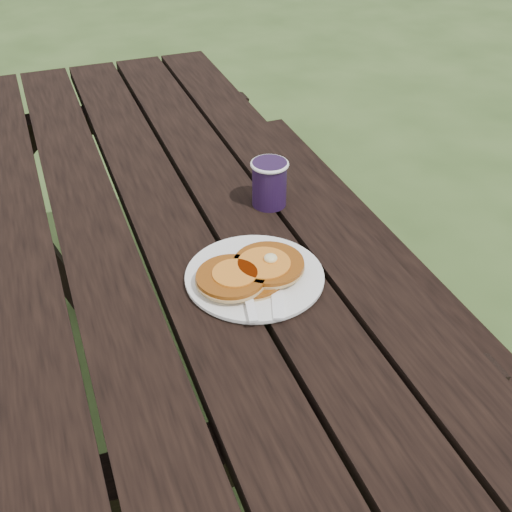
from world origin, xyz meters
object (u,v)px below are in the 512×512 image
object	(u,v)px
picnic_table	(171,328)
pancake_stack	(251,272)
plate	(255,277)
coffee_cup	(269,181)

from	to	relation	value
picnic_table	pancake_stack	distance (m)	0.54
plate	coffee_cup	bearing A→B (deg)	62.40
plate	coffee_cup	xyz separation A→B (m)	(0.12, 0.23, 0.05)
picnic_table	coffee_cup	bearing A→B (deg)	-25.15
plate	pancake_stack	world-z (taller)	pancake_stack
plate	pancake_stack	distance (m)	0.02
plate	picnic_table	bearing A→B (deg)	106.39
picnic_table	pancake_stack	bearing A→B (deg)	-75.27
picnic_table	plate	bearing A→B (deg)	-73.61
coffee_cup	pancake_stack	bearing A→B (deg)	-118.56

